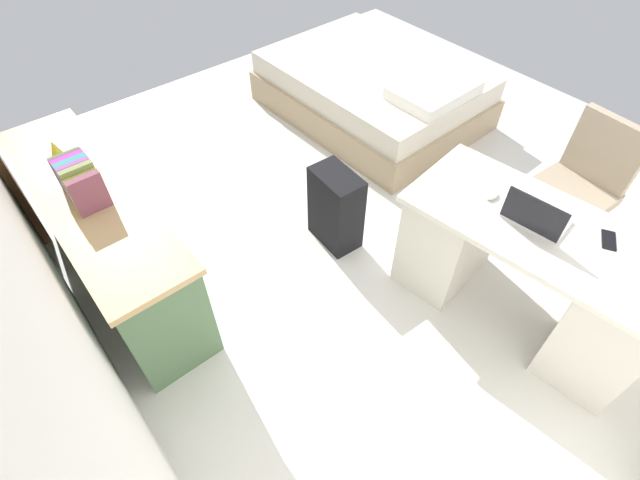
# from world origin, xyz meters

# --- Properties ---
(ground_plane) EXTENTS (5.55, 5.55, 0.00)m
(ground_plane) POSITION_xyz_m (0.00, 0.00, 0.00)
(ground_plane) COLOR silver
(desk) EXTENTS (1.51, 0.85, 0.74)m
(desk) POSITION_xyz_m (-1.14, -0.12, 0.39)
(desk) COLOR silver
(desk) RESTS_ON ground_plane
(office_chair) EXTENTS (0.52, 0.52, 0.94)m
(office_chair) POSITION_xyz_m (-0.98, -0.88, 0.42)
(office_chair) COLOR black
(office_chair) RESTS_ON ground_plane
(credenza) EXTENTS (1.80, 0.48, 0.76)m
(credenza) POSITION_xyz_m (0.64, 1.63, 0.38)
(credenza) COLOR #4C6B47
(credenza) RESTS_ON ground_plane
(bed) EXTENTS (1.93, 1.45, 0.58)m
(bed) POSITION_xyz_m (1.02, -1.01, 0.24)
(bed) COLOR tan
(bed) RESTS_ON ground_plane
(suitcase_black) EXTENTS (0.37, 0.24, 0.58)m
(suitcase_black) POSITION_xyz_m (0.02, 0.31, 0.29)
(suitcase_black) COLOR black
(suitcase_black) RESTS_ON ground_plane
(laptop) EXTENTS (0.34, 0.26, 0.21)m
(laptop) POSITION_xyz_m (-1.07, -0.09, 0.79)
(laptop) COLOR #B7B7BC
(laptop) RESTS_ON desk
(computer_mouse) EXTENTS (0.07, 0.11, 0.03)m
(computer_mouse) POSITION_xyz_m (-0.81, -0.09, 0.76)
(computer_mouse) COLOR white
(computer_mouse) RESTS_ON desk
(cell_phone_near_laptop) EXTENTS (0.12, 0.15, 0.01)m
(cell_phone_near_laptop) POSITION_xyz_m (-1.39, -0.28, 0.75)
(cell_phone_near_laptop) COLOR black
(cell_phone_near_laptop) RESTS_ON desk
(book_row) EXTENTS (0.32, 0.17, 0.24)m
(book_row) POSITION_xyz_m (0.59, 1.63, 0.87)
(book_row) COLOR #7B4052
(book_row) RESTS_ON credenza
(figurine_small) EXTENTS (0.08, 0.08, 0.11)m
(figurine_small) POSITION_xyz_m (1.05, 1.63, 0.82)
(figurine_small) COLOR gold
(figurine_small) RESTS_ON credenza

